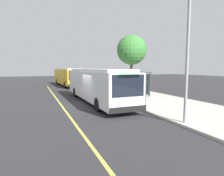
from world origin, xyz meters
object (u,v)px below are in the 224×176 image
Objects in this scene: route_sign_post at (126,80)px; pedestrian_commuter at (117,86)px; transit_bus_second at (68,76)px; transit_bus_main at (97,84)px; waiting_bench at (139,91)px.

route_sign_post reaches higher than pedestrian_commuter.
transit_bus_main is at bearing -0.46° from transit_bus_second.
transit_bus_second reaches higher than pedestrian_commuter.
route_sign_post is 1.66× the size of pedestrian_commuter.
pedestrian_commuter is (-2.09, 2.96, -0.50)m from transit_bus_main.
route_sign_post is (17.57, 2.30, 0.34)m from transit_bus_second.
transit_bus_second is at bearing 179.54° from transit_bus_main.
waiting_bench is (-1.35, 5.19, -0.99)m from transit_bus_main.
route_sign_post is (2.25, -2.75, 1.32)m from waiting_bench.
transit_bus_main is 7.22× the size of pedestrian_commuter.
transit_bus_second is 16.16m from waiting_bench.
route_sign_post is (0.90, 2.44, 0.34)m from transit_bus_main.
pedestrian_commuter reaches higher than waiting_bench.
waiting_bench is 2.40m from pedestrian_commuter.
waiting_bench is at bearing 129.24° from route_sign_post.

